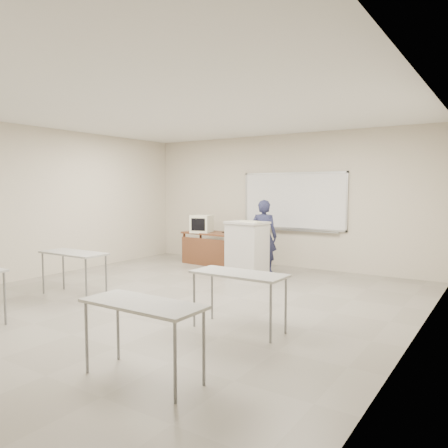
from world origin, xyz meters
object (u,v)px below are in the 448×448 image
Objects in this scene: keyboard at (251,222)px; presenter at (264,236)px; instructor_desk at (210,241)px; mouse at (228,234)px; laptop at (231,230)px; whiteboard at (293,202)px; podium at (247,249)px; crt_monitor at (201,224)px.

presenter is at bearing 107.87° from keyboard.
instructor_desk is 0.59m from mouse.
instructor_desk is 15.94× the size of mouse.
instructor_desk is at bearing 167.62° from keyboard.
presenter is (1.11, -0.45, -0.03)m from laptop.
laptop is at bearing -34.98° from presenter.
whiteboard is 2.12m from instructor_desk.
whiteboard is 1.64m from mouse.
keyboard reaches higher than laptop.
whiteboard is at bearing 83.12° from podium.
presenter is at bearing -21.61° from crt_monitor.
mouse is at bearing 151.66° from podium.
presenter is (1.51, -0.19, 0.23)m from instructor_desk.
presenter is (0.12, 0.49, 0.22)m from podium.
whiteboard is at bearing -115.89° from presenter.
keyboard is (1.14, -1.07, 0.32)m from laptop.
mouse is 1.28m from keyboard.
laptop is 1.20m from presenter.
whiteboard is 1.58m from laptop.
mouse is 0.06× the size of presenter.
mouse is at bearing -4.63° from instructor_desk.
mouse is at bearing -52.37° from laptop.
instructor_desk is 1.29× the size of podium.
whiteboard reaches higher than instructor_desk.
laptop reaches higher than mouse.
crt_monitor is 1.55× the size of laptop.
whiteboard is 1.60× the size of presenter.
whiteboard reaches higher than podium.
podium is 1.39m from laptop.
crt_monitor reaches higher than podium.
whiteboard reaches higher than presenter.
mouse is 0.19× the size of keyboard.
keyboard is (0.15, -0.12, 0.57)m from podium.
presenter is at bearing -5.82° from laptop.
crt_monitor is 1.77m from presenter.
laptop is 0.38m from mouse.
laptop is (0.65, 0.28, -0.14)m from crt_monitor.
keyboard is at bearing -21.89° from mouse.
whiteboard reaches higher than keyboard.
mouse is at bearing -144.06° from whiteboard.
podium is (1.39, -0.68, 0.01)m from instructor_desk.
laptop is 0.67× the size of keyboard.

